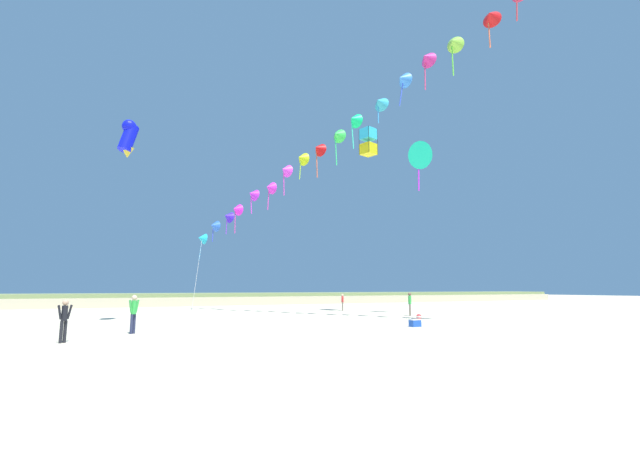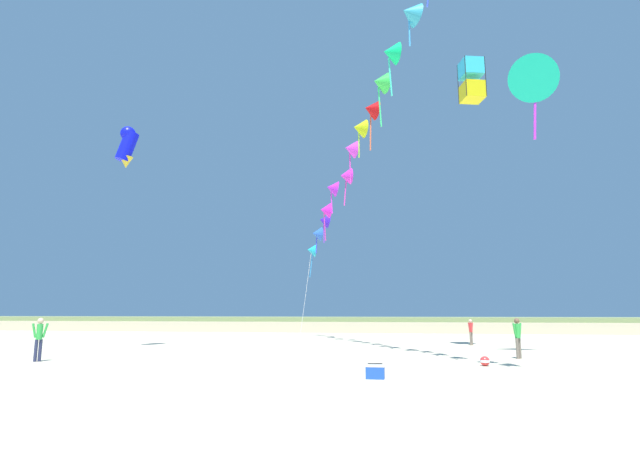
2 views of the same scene
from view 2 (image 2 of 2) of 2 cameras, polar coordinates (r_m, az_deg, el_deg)
The scene contains 11 objects.
ground_plane at distance 13.65m, azimuth -6.67°, elevation -18.20°, with size 240.00×240.00×0.00m, color beige.
dune_ridge at distance 53.13m, azimuth 5.71°, elevation -11.11°, with size 120.00×9.01×1.47m.
person_near_left at distance 23.98m, azimuth 21.66°, elevation -11.51°, with size 0.49×0.49×1.74m.
person_near_right at distance 24.06m, azimuth -29.43°, elevation -10.91°, with size 0.51×0.48×1.76m.
person_mid_center at distance 32.52m, azimuth 16.85°, elevation -11.33°, with size 0.38×0.49×1.56m.
kite_banner_string at distance 28.65m, azimuth 5.67°, elevation 13.36°, with size 13.33×30.09×19.99m.
large_kite_low_lead at distance 26.87m, azimuth 23.11°, elevation 15.15°, with size 2.44×1.62×4.25m.
large_kite_mid_trail at distance 30.93m, azimuth 16.94°, elevation 15.62°, with size 1.46×1.46×2.40m.
large_kite_high_solo at distance 30.99m, azimuth -21.17°, elevation 8.59°, with size 1.47×1.27×2.47m.
beach_cooler at distance 15.94m, azimuth 6.33°, elevation -16.21°, with size 0.58×0.41×0.46m.
beach_ball at distance 20.42m, azimuth 18.32°, elevation -14.45°, with size 0.36×0.36×0.36m.
Camera 2 is at (3.73, -12.97, 2.01)m, focal length 28.00 mm.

